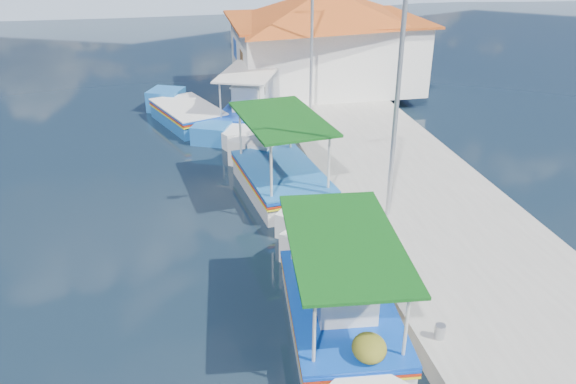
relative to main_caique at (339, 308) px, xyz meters
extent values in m
plane|color=black|center=(-2.19, 1.67, -0.46)|extent=(160.00, 160.00, 0.00)
cube|color=#A4A199|center=(3.71, 7.67, -0.21)|extent=(5.00, 44.00, 0.50)
cylinder|color=#A5A8AD|center=(1.61, -1.33, 0.19)|extent=(0.20, 0.20, 0.30)
cylinder|color=#A5A8AD|center=(1.61, 3.67, 0.19)|extent=(0.20, 0.20, 0.30)
cylinder|color=#A5A8AD|center=(1.61, 9.67, 0.19)|extent=(0.20, 0.20, 0.30)
cylinder|color=#A5A8AD|center=(1.61, 15.67, 0.19)|extent=(0.20, 0.20, 0.30)
cube|color=silver|center=(0.01, -0.07, -0.26)|extent=(2.41, 4.20, 0.88)
cube|color=silver|center=(-0.24, 2.58, -0.15)|extent=(2.07, 2.07, 0.97)
cube|color=#0C3BA4|center=(0.01, -0.07, 0.15)|extent=(2.48, 4.32, 0.06)
cube|color=#AF250F|center=(0.01, -0.07, 0.08)|extent=(2.48, 4.32, 0.05)
cube|color=yellow|center=(0.01, -0.07, 0.01)|extent=(2.48, 4.32, 0.04)
cube|color=#0C3BA4|center=(0.01, -0.07, 0.21)|extent=(2.50, 4.28, 0.05)
cube|color=brown|center=(0.01, -0.07, 0.19)|extent=(2.24, 4.10, 0.05)
cube|color=silver|center=(0.03, -0.35, 0.70)|extent=(1.23, 1.30, 1.02)
cube|color=silver|center=(0.03, -0.35, 1.22)|extent=(1.34, 1.41, 0.06)
cylinder|color=beige|center=(-0.97, 1.53, 0.93)|extent=(0.06, 0.06, 1.48)
cylinder|color=beige|center=(0.66, 1.69, 0.93)|extent=(0.06, 0.06, 1.48)
cylinder|color=beige|center=(-0.65, -1.83, 0.93)|extent=(0.06, 0.06, 1.48)
cylinder|color=beige|center=(0.98, -1.68, 0.93)|extent=(0.06, 0.06, 1.48)
cube|color=#0E4812|center=(0.01, -0.07, 1.67)|extent=(2.51, 4.20, 0.06)
ellipsoid|color=#3D4512|center=(-0.49, 1.18, 0.45)|extent=(0.70, 0.77, 0.53)
ellipsoid|color=#3D4512|center=(0.12, 1.71, 0.41)|extent=(0.59, 0.65, 0.44)
ellipsoid|color=#3D4512|center=(0.35, -1.72, 0.42)|extent=(0.63, 0.69, 0.47)
sphere|color=#F86407|center=(0.88, 0.57, 0.88)|extent=(0.37, 0.37, 0.37)
cube|color=silver|center=(0.03, 6.52, -0.23)|extent=(2.62, 4.19, 1.01)
cube|color=silver|center=(0.38, 9.15, -0.10)|extent=(2.14, 2.14, 1.11)
cube|color=silver|center=(-0.30, 3.98, -0.23)|extent=(2.08, 2.08, 0.95)
cube|color=#0C3BA4|center=(0.03, 6.52, 0.24)|extent=(2.69, 4.31, 0.06)
cube|color=#AF250F|center=(0.03, 6.52, 0.15)|extent=(2.69, 4.31, 0.05)
cube|color=yellow|center=(0.03, 6.52, 0.08)|extent=(2.69, 4.31, 0.04)
cube|color=#1B5CA7|center=(0.03, 6.52, 0.31)|extent=(2.71, 4.28, 0.05)
cube|color=brown|center=(0.03, 6.52, 0.28)|extent=(2.44, 4.09, 0.05)
cylinder|color=beige|center=(-0.59, 8.27, 1.13)|extent=(0.07, 0.07, 1.70)
cylinder|color=beige|center=(1.09, 8.05, 1.13)|extent=(0.07, 0.07, 1.70)
cylinder|color=beige|center=(-1.02, 4.99, 1.13)|extent=(0.07, 0.07, 1.70)
cylinder|color=beige|center=(0.66, 4.77, 1.13)|extent=(0.07, 0.07, 1.70)
cube|color=#0E4812|center=(0.03, 6.52, 1.98)|extent=(2.72, 4.20, 0.07)
cube|color=#1B5CA7|center=(-2.53, 13.66, -0.23)|extent=(3.03, 4.00, 0.99)
cube|color=#1B5CA7|center=(-1.68, 15.89, -0.11)|extent=(1.79, 1.79, 1.10)
cube|color=#1B5CA7|center=(-3.35, 11.50, -0.23)|extent=(1.74, 1.74, 0.94)
cube|color=#0C3BA4|center=(-2.53, 13.66, 0.23)|extent=(3.12, 4.12, 0.06)
cube|color=#AF250F|center=(-2.53, 13.66, 0.14)|extent=(3.12, 4.12, 0.05)
cube|color=yellow|center=(-2.53, 13.66, 0.07)|extent=(3.12, 4.12, 0.04)
cube|color=silver|center=(-2.53, 13.66, 0.30)|extent=(3.12, 4.09, 0.05)
cube|color=brown|center=(-2.53, 13.66, 0.27)|extent=(2.86, 3.88, 0.05)
cube|color=silver|center=(0.03, 13.35, -0.26)|extent=(3.22, 4.20, 0.88)
cube|color=silver|center=(-0.92, 15.66, -0.15)|extent=(1.84, 1.84, 0.98)
cube|color=silver|center=(0.94, 11.11, -0.26)|extent=(1.79, 1.79, 0.84)
cube|color=#0C3BA4|center=(0.03, 13.35, 0.15)|extent=(3.32, 4.33, 0.06)
cube|color=#AF250F|center=(0.03, 13.35, 0.08)|extent=(3.32, 4.33, 0.05)
cube|color=yellow|center=(0.03, 13.35, 0.01)|extent=(3.32, 4.33, 0.04)
cube|color=#0C3BA4|center=(0.03, 13.35, 0.22)|extent=(3.32, 4.30, 0.05)
cube|color=brown|center=(0.03, 13.35, 0.19)|extent=(3.05, 4.07, 0.05)
cube|color=silver|center=(0.13, 13.09, 0.70)|extent=(1.45, 1.52, 1.02)
cube|color=silver|center=(0.13, 13.09, 1.23)|extent=(1.57, 1.65, 0.06)
cylinder|color=beige|center=(-1.29, 14.51, 0.93)|extent=(0.07, 0.07, 1.49)
cylinder|color=beige|center=(0.15, 15.10, 0.93)|extent=(0.07, 0.07, 1.49)
cylinder|color=beige|center=(-0.10, 11.60, 0.93)|extent=(0.07, 0.07, 1.49)
cylinder|color=beige|center=(1.34, 12.19, 0.93)|extent=(0.07, 0.07, 1.49)
cube|color=silver|center=(0.03, 13.35, 1.67)|extent=(3.31, 4.24, 0.07)
cube|color=white|center=(4.01, 16.67, 1.54)|extent=(8.00, 6.00, 3.00)
cube|color=#A83F17|center=(4.01, 16.67, 3.09)|extent=(8.64, 6.48, 0.10)
pyramid|color=#A83F17|center=(4.01, 16.67, 3.74)|extent=(10.49, 10.49, 1.40)
cube|color=brown|center=(0.03, 15.67, 1.04)|extent=(0.06, 1.00, 2.00)
cube|color=#0C3BA4|center=(0.03, 18.17, 1.64)|extent=(0.06, 1.20, 0.90)
cylinder|color=#A5A8AD|center=(2.41, 3.67, 3.04)|extent=(0.12, 0.12, 6.00)
cylinder|color=#A5A8AD|center=(2.41, 12.67, 3.04)|extent=(0.12, 0.12, 6.00)
camera|label=1|loc=(-2.96, -9.26, 7.37)|focal=35.74mm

